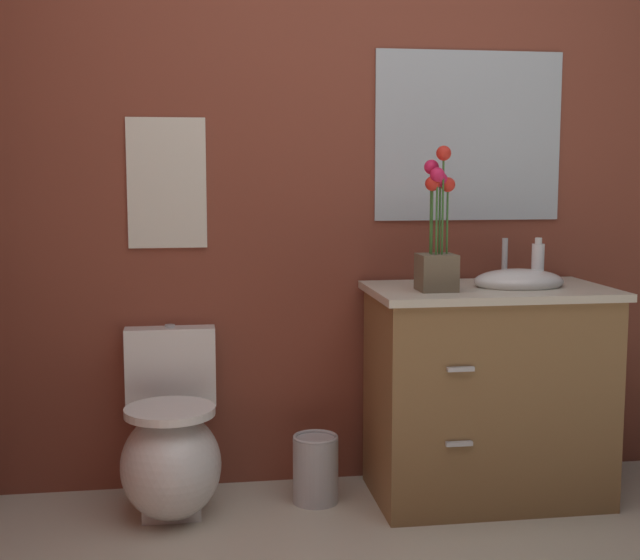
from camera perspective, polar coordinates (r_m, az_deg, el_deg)
name	(u,v)px	position (r m, az deg, el deg)	size (l,w,h in m)	color
wall_back	(400,184)	(3.66, 5.29, 6.29)	(4.62, 0.05, 2.50)	brown
toilet	(171,450)	(3.43, -9.78, -10.97)	(0.38, 0.59, 0.69)	white
vanity_cabinet	(488,390)	(3.54, 10.97, -7.11)	(0.94, 0.56, 1.03)	brown
flower_vase	(437,244)	(3.31, 7.72, 2.34)	(0.14, 0.14, 0.55)	brown
soap_bottle	(538,263)	(3.56, 14.14, 1.06)	(0.05, 0.05, 0.19)	white
trash_bin	(316,468)	(3.50, -0.29, -12.29)	(0.18, 0.18, 0.27)	#B7B7BC
wall_poster	(167,183)	(3.53, -10.05, 6.30)	(0.31, 0.01, 0.52)	silver
wall_mirror	(469,136)	(3.72, 9.77, 9.31)	(0.80, 0.01, 0.70)	#B2BCC6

